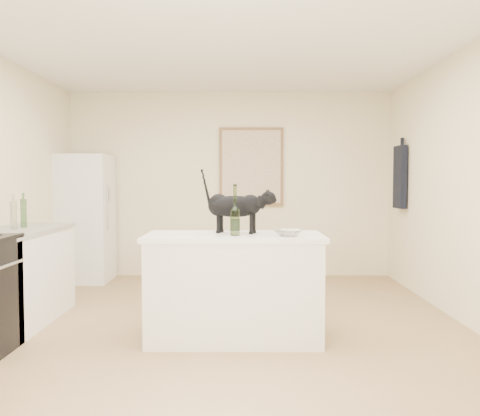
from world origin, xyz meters
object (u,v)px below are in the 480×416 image
object	(u,v)px
wine_bottle	(235,213)
glass_bowl	(289,233)
fridge	(85,218)
black_cat	(235,209)

from	to	relation	value
wine_bottle	glass_bowl	world-z (taller)	wine_bottle
fridge	wine_bottle	xyz separation A→B (m)	(2.06, -2.64, 0.24)
black_cat	glass_bowl	world-z (taller)	black_cat
fridge	black_cat	distance (m)	3.20
fridge	black_cat	bearing A→B (deg)	-49.93
fridge	glass_bowl	distance (m)	3.68
black_cat	glass_bowl	distance (m)	0.54
fridge	wine_bottle	distance (m)	3.36
fridge	glass_bowl	xyz separation A→B (m)	(2.50, -2.70, 0.08)
black_cat	wine_bottle	world-z (taller)	black_cat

